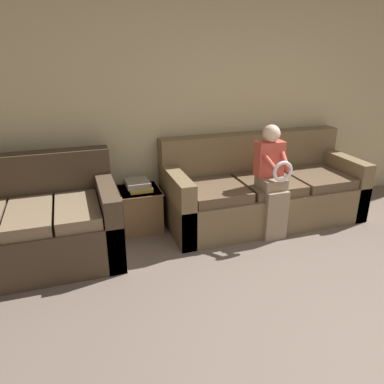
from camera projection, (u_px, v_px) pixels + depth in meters
wall_back at (227, 105)px, 4.34m from camera, size 7.73×0.06×2.55m
couch_main at (261, 191)px, 4.36m from camera, size 2.25×0.91×0.96m
couch_side at (33, 227)px, 3.50m from camera, size 1.55×0.99×0.96m
child_left_seated at (272, 177)px, 3.87m from camera, size 0.29×0.38×1.18m
side_shelf at (140, 208)px, 4.13m from camera, size 0.44×0.46×0.46m
book_stack at (138, 185)px, 4.03m from camera, size 0.27×0.28×0.10m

